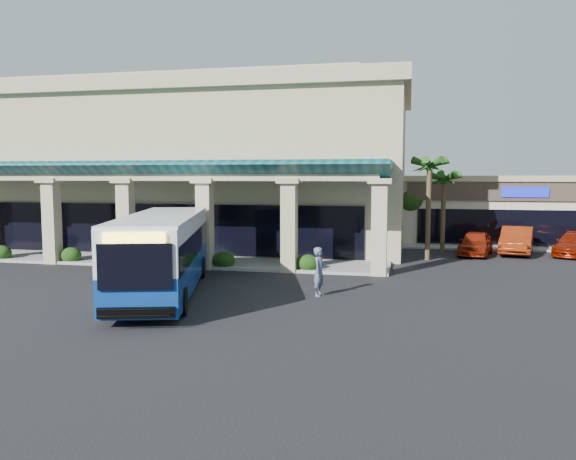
% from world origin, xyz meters
% --- Properties ---
extents(ground, '(110.00, 110.00, 0.00)m').
position_xyz_m(ground, '(0.00, 0.00, 0.00)').
color(ground, black).
extents(main_building, '(30.80, 14.80, 11.35)m').
position_xyz_m(main_building, '(-8.00, 16.00, 5.67)').
color(main_building, tan).
rests_on(main_building, ground).
extents(arcade, '(30.00, 6.20, 5.70)m').
position_xyz_m(arcade, '(-8.00, 6.80, 2.85)').
color(arcade, '#0B4147').
rests_on(arcade, ground).
extents(strip_mall, '(22.50, 12.50, 4.90)m').
position_xyz_m(strip_mall, '(18.00, 24.00, 2.45)').
color(strip_mall, beige).
rests_on(strip_mall, ground).
extents(palm_0, '(2.40, 2.40, 6.60)m').
position_xyz_m(palm_0, '(8.50, 11.00, 3.30)').
color(palm_0, '#184412').
rests_on(palm_0, ground).
extents(palm_1, '(2.40, 2.40, 5.80)m').
position_xyz_m(palm_1, '(9.50, 14.00, 2.90)').
color(palm_1, '#184412').
rests_on(palm_1, ground).
extents(broadleaf_tree, '(2.60, 2.60, 4.81)m').
position_xyz_m(broadleaf_tree, '(7.50, 19.00, 2.41)').
color(broadleaf_tree, '#15330B').
rests_on(broadleaf_tree, ground).
extents(transit_bus, '(5.84, 12.06, 3.28)m').
position_xyz_m(transit_bus, '(-2.49, -1.00, 1.64)').
color(transit_bus, navy).
rests_on(transit_bus, ground).
extents(pedestrian, '(0.60, 0.80, 1.99)m').
position_xyz_m(pedestrian, '(3.89, -0.12, 1.00)').
color(pedestrian, slate).
rests_on(pedestrian, ground).
extents(car_silver, '(2.72, 4.70, 1.50)m').
position_xyz_m(car_silver, '(11.46, 13.62, 0.75)').
color(car_silver, '#A4270E').
rests_on(car_silver, ground).
extents(car_white, '(2.91, 5.46, 1.71)m').
position_xyz_m(car_white, '(14.05, 14.80, 0.85)').
color(car_white, '#942D0E').
rests_on(car_white, ground).
extents(car_red, '(3.77, 5.24, 1.41)m').
position_xyz_m(car_red, '(17.39, 14.65, 0.70)').
color(car_red, maroon).
rests_on(car_red, ground).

